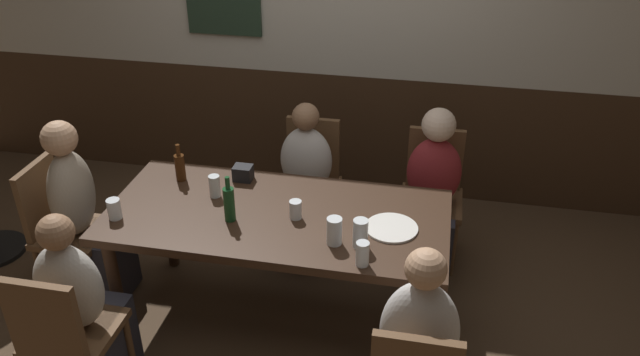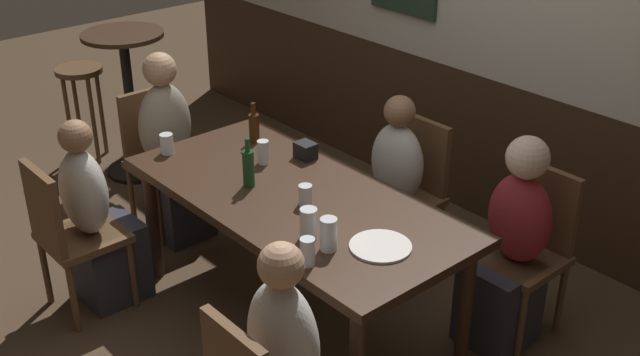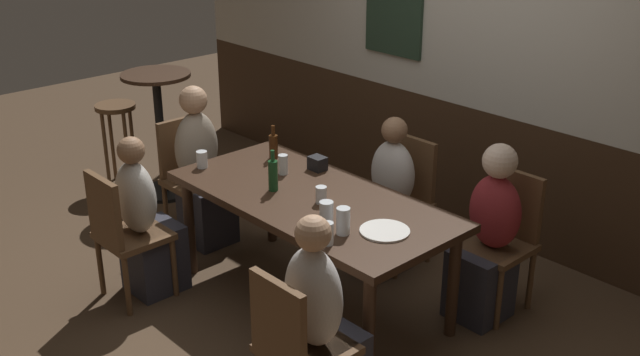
{
  "view_description": "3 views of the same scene",
  "coord_description": "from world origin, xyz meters",
  "views": [
    {
      "loc": [
        0.8,
        -2.78,
        2.61
      ],
      "look_at": [
        0.22,
        0.09,
        0.94
      ],
      "focal_mm": 35.3,
      "sensor_mm": 36.0,
      "label": 1
    },
    {
      "loc": [
        2.67,
        -2.17,
        2.58
      ],
      "look_at": [
        0.08,
        0.1,
        0.83
      ],
      "focal_mm": 44.08,
      "sensor_mm": 36.0,
      "label": 2
    },
    {
      "loc": [
        3.12,
        -2.82,
        2.62
      ],
      "look_at": [
        0.04,
        0.04,
        0.86
      ],
      "focal_mm": 42.56,
      "sensor_mm": 36.0,
      "label": 3
    }
  ],
  "objects": [
    {
      "name": "person_mid_far",
      "position": [
        -0.0,
        0.69,
        0.45
      ],
      "size": [
        0.34,
        0.37,
        1.08
      ],
      "color": "#2D2D38",
      "rests_on": "ground_plane"
    },
    {
      "name": "beer_bottle_green",
      "position": [
        -0.23,
        -0.11,
        0.84
      ],
      "size": [
        0.06,
        0.06,
        0.26
      ],
      "color": "#194723",
      "rests_on": "dining_table"
    },
    {
      "name": "pint_glass_pale",
      "position": [
        0.49,
        -0.21,
        0.81
      ],
      "size": [
        0.08,
        0.08,
        0.15
      ],
      "color": "silver",
      "rests_on": "dining_table"
    },
    {
      "name": "person_head_west",
      "position": [
        -1.19,
        0.0,
        0.5
      ],
      "size": [
        0.37,
        0.34,
        1.17
      ],
      "color": "#2D2D38",
      "rests_on": "ground_plane"
    },
    {
      "name": "pint_glass_stout",
      "position": [
        0.52,
        -0.36,
        0.8
      ],
      "size": [
        0.07,
        0.07,
        0.13
      ],
      "color": "silver",
      "rests_on": "dining_table"
    },
    {
      "name": "chair_right_far",
      "position": [
        0.82,
        0.85,
        0.5
      ],
      "size": [
        0.4,
        0.4,
        0.88
      ],
      "color": "brown",
      "rests_on": "ground_plane"
    },
    {
      "name": "ground_plane",
      "position": [
        0.0,
        0.0,
        0.0
      ],
      "size": [
        12.0,
        12.0,
        0.0
      ],
      "primitive_type": "plane",
      "color": "#4C3826"
    },
    {
      "name": "side_bar_table",
      "position": [
        -2.12,
        0.23,
        0.62
      ],
      "size": [
        0.56,
        0.56,
        1.05
      ],
      "color": "black",
      "rests_on": "ground_plane"
    },
    {
      "name": "bar_stool",
      "position": [
        -2.57,
        0.08,
        0.56
      ],
      "size": [
        0.34,
        0.34,
        0.72
      ],
      "color": "brown",
      "rests_on": "ground_plane"
    },
    {
      "name": "highball_clear",
      "position": [
        -0.39,
        0.1,
        0.8
      ],
      "size": [
        0.06,
        0.06,
        0.13
      ],
      "color": "silver",
      "rests_on": "dining_table"
    },
    {
      "name": "plate_white_large",
      "position": [
        0.63,
        -0.03,
        0.75
      ],
      "size": [
        0.28,
        0.28,
        0.01
      ],
      "primitive_type": "cylinder",
      "color": "white",
      "rests_on": "dining_table"
    },
    {
      "name": "wall_back",
      "position": [
        -0.01,
        1.65,
        1.3
      ],
      "size": [
        6.4,
        0.13,
        2.6
      ],
      "color": "#3D2819",
      "rests_on": "ground_plane"
    },
    {
      "name": "person_left_near",
      "position": [
        -0.82,
        -0.69,
        0.45
      ],
      "size": [
        0.34,
        0.37,
        1.08
      ],
      "color": "#2D2D38",
      "rests_on": "ground_plane"
    },
    {
      "name": "chair_left_near",
      "position": [
        -0.82,
        -0.85,
        0.5
      ],
      "size": [
        0.4,
        0.4,
        0.88
      ],
      "color": "brown",
      "rests_on": "ground_plane"
    },
    {
      "name": "dining_table",
      "position": [
        0.0,
        0.0,
        0.66
      ],
      "size": [
        1.87,
        0.87,
        0.74
      ],
      "color": "#382316",
      "rests_on": "ground_plane"
    },
    {
      "name": "condiment_caddy",
      "position": [
        -0.29,
        0.31,
        0.79
      ],
      "size": [
        0.11,
        0.09,
        0.09
      ],
      "primitive_type": "cube",
      "color": "black",
      "rests_on": "dining_table"
    },
    {
      "name": "beer_glass_tall",
      "position": [
        0.11,
        -0.03,
        0.78
      ],
      "size": [
        0.07,
        0.07,
        0.1
      ],
      "color": "silver",
      "rests_on": "dining_table"
    },
    {
      "name": "beer_glass_half",
      "position": [
        -0.84,
        -0.22,
        0.79
      ],
      "size": [
        0.07,
        0.07,
        0.11
      ],
      "color": "silver",
      "rests_on": "dining_table"
    },
    {
      "name": "beer_bottle_brown",
      "position": [
        -0.65,
        0.24,
        0.83
      ],
      "size": [
        0.06,
        0.06,
        0.23
      ],
      "color": "#42230F",
      "rests_on": "dining_table"
    },
    {
      "name": "person_right_far",
      "position": [
        0.82,
        0.69,
        0.47
      ],
      "size": [
        0.34,
        0.37,
        1.11
      ],
      "color": "#2D2D38",
      "rests_on": "ground_plane"
    },
    {
      "name": "pint_glass_amber",
      "position": [
        0.36,
        -0.21,
        0.81
      ],
      "size": [
        0.08,
        0.08,
        0.15
      ],
      "color": "silver",
      "rests_on": "dining_table"
    },
    {
      "name": "chair_mid_far",
      "position": [
        0.0,
        0.85,
        0.5
      ],
      "size": [
        0.4,
        0.4,
        0.88
      ],
      "color": "brown",
      "rests_on": "ground_plane"
    },
    {
      "name": "chair_head_west",
      "position": [
        -1.35,
        0.0,
        0.5
      ],
      "size": [
        0.4,
        0.4,
        0.88
      ],
      "color": "brown",
      "rests_on": "ground_plane"
    }
  ]
}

